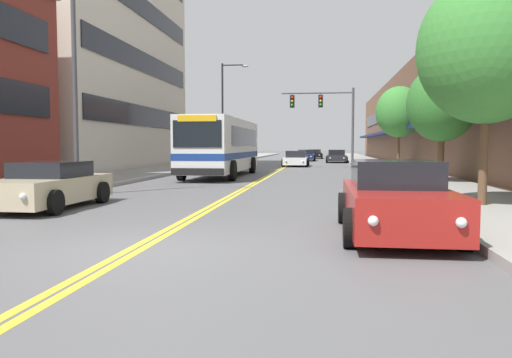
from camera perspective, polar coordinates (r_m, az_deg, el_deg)
name	(u,v)px	position (r m, az deg, el deg)	size (l,w,h in m)	color
ground_plane	(289,164)	(44.89, 3.77, 1.67)	(240.00, 240.00, 0.00)	#565659
sidewalk_left	(208,163)	(45.99, -5.46, 1.82)	(3.77, 106.00, 0.17)	gray
sidewalk_right	(373,164)	(45.00, 13.19, 1.70)	(3.77, 106.00, 0.17)	gray
centre_line	(289,164)	(44.89, 3.77, 1.68)	(0.34, 106.00, 0.01)	yellow
office_tower_left	(64,12)	(40.25, -21.06, 17.40)	(12.08, 20.68, 22.61)	beige
storefront_row_right	(446,118)	(46.03, 20.91, 6.57)	(9.10, 68.00, 8.17)	brown
city_bus	(223,145)	(27.92, -3.83, 3.95)	(2.81, 11.25, 3.10)	silver
car_beige_parked_left_near	(49,186)	(14.73, -22.57, -0.76)	(2.06, 4.41, 1.26)	#BCAD89
car_silver_parked_left_far	(234,158)	(42.30, -2.48, 2.42)	(2.15, 4.52, 1.40)	#B7B7BC
car_red_parked_right_foreground	(395,200)	(9.89, 15.62, -2.36)	(2.05, 4.48, 1.42)	maroon
car_charcoal_parked_right_mid	(336,157)	(50.48, 9.18, 2.54)	(2.10, 4.39, 1.28)	#232328
car_navy_moving_lead	(306,156)	(55.43, 5.70, 2.68)	(2.13, 4.61, 1.23)	#19234C
car_white_moving_second	(296,159)	(40.84, 4.59, 2.27)	(2.11, 4.41, 1.27)	white
car_black_moving_third	(315,154)	(65.41, 6.70, 2.83)	(2.14, 4.49, 1.19)	black
traffic_signal_mast	(327,111)	(37.58, 8.17, 7.65)	(5.35, 0.38, 5.93)	#47474C
street_lamp_left_near	(82,51)	(18.23, -19.22, 13.63)	(2.27, 0.28, 8.22)	#47474C
street_lamp_left_far	(226,106)	(42.01, -3.45, 8.35)	(2.27, 0.28, 8.49)	#47474C
street_tree_right_near	(487,49)	(14.34, 24.86, 13.33)	(3.46, 3.46, 5.89)	brown
street_tree_right_mid	(442,104)	(22.53, 20.49, 8.07)	(2.91, 2.91, 4.89)	brown
street_tree_right_far	(399,112)	(35.20, 16.04, 7.37)	(3.12, 3.12, 5.50)	brown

